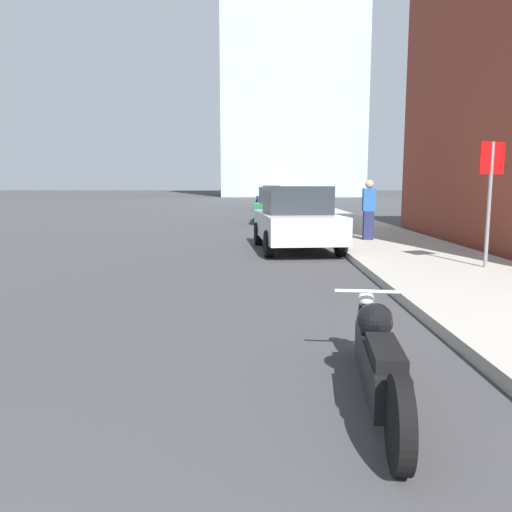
# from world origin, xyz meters

# --- Properties ---
(sidewalk) EXTENTS (3.23, 240.00, 0.15)m
(sidewalk) POSITION_xyz_m (5.22, 40.00, 0.07)
(sidewalk) COLOR #9E998E
(sidewalk) RESTS_ON ground_plane
(motorcycle) EXTENTS (0.62, 2.50, 0.74)m
(motorcycle) POSITION_xyz_m (2.49, 4.03, 0.37)
(motorcycle) COLOR black
(motorcycle) RESTS_ON ground_plane
(parked_car_silver) EXTENTS (2.29, 4.38, 1.70)m
(parked_car_silver) POSITION_xyz_m (2.50, 13.48, 0.84)
(parked_car_silver) COLOR #BCBCC1
(parked_car_silver) RESTS_ON ground_plane
(parked_car_green) EXTENTS (2.22, 4.63, 1.64)m
(parked_car_green) POSITION_xyz_m (2.34, 23.94, 0.82)
(parked_car_green) COLOR #1E6B33
(parked_car_green) RESTS_ON ground_plane
(parked_car_blue) EXTENTS (2.20, 4.70, 1.64)m
(parked_car_blue) POSITION_xyz_m (2.26, 37.41, 0.81)
(parked_car_blue) COLOR #1E3899
(parked_car_blue) RESTS_ON ground_plane
(parked_car_white) EXTENTS (2.14, 4.20, 1.74)m
(parked_car_white) POSITION_xyz_m (2.54, 47.85, 0.88)
(parked_car_white) COLOR silver
(parked_car_white) RESTS_ON ground_plane
(stop_sign) EXTENTS (0.57, 0.26, 2.38)m
(stop_sign) POSITION_xyz_m (5.90, 9.78, 1.76)
(stop_sign) COLOR slate
(stop_sign) RESTS_ON sidewalk
(pedestrian) EXTENTS (0.36, 0.24, 1.73)m
(pedestrian) POSITION_xyz_m (4.69, 14.74, 1.04)
(pedestrian) COLOR #1E2347
(pedestrian) RESTS_ON sidewalk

